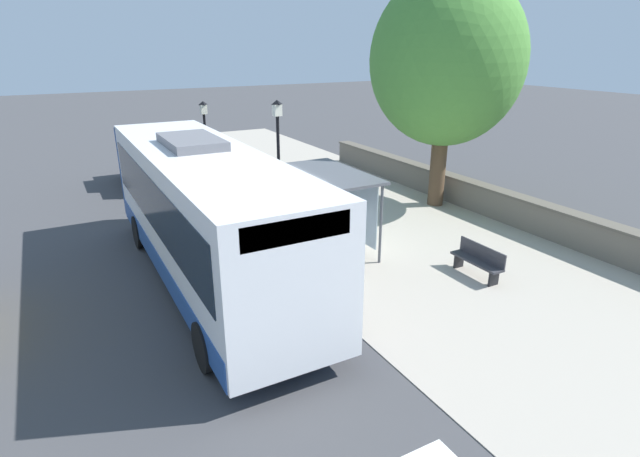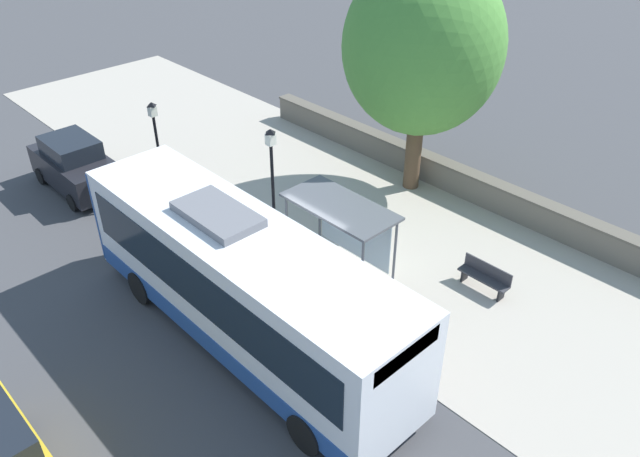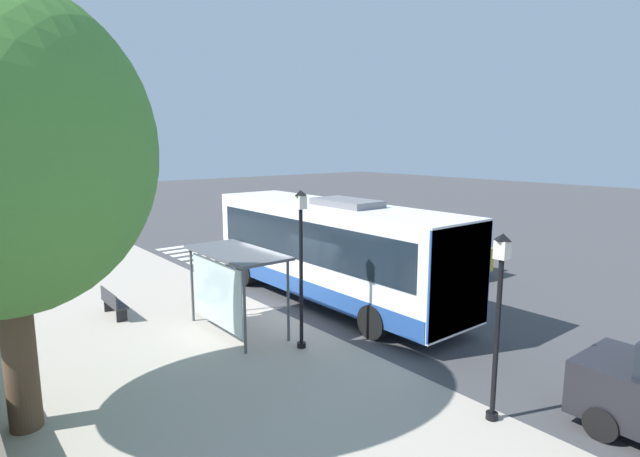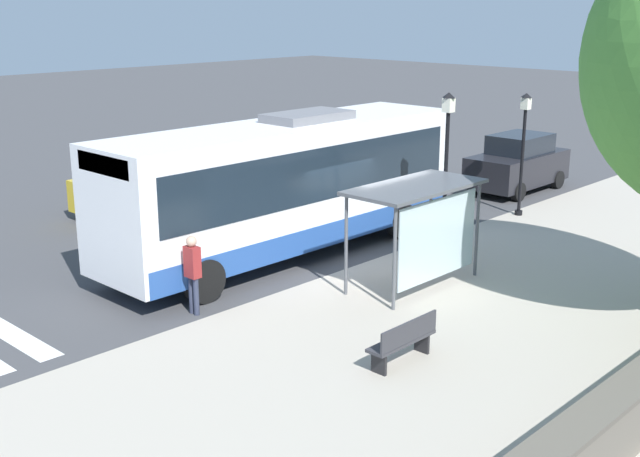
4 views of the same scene
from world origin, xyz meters
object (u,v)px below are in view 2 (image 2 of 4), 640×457
object	(u,v)px
street_lamp_near	(273,182)
bus	(241,282)
bus_shelter	(344,215)
bench	(485,277)
pedestrian	(412,365)
street_lamp_far	(158,144)
shade_tree	(423,47)
parked_car_behind_bus	(75,165)

from	to	relation	value
street_lamp_near	bus	bearing A→B (deg)	38.48
bus_shelter	street_lamp_near	size ratio (longest dim) A/B	0.81
bench	street_lamp_near	xyz separation A→B (m)	(3.20, -5.74, 2.07)
pedestrian	street_lamp_near	world-z (taller)	street_lamp_near
bus_shelter	street_lamp_far	xyz separation A→B (m)	(1.68, -7.44, 0.26)
pedestrian	shade_tree	size ratio (longest dim) A/B	0.21
bus	shade_tree	distance (m)	10.49
bus	parked_car_behind_bus	size ratio (longest dim) A/B	2.55
bus	bench	xyz separation A→B (m)	(-6.37, 3.22, -1.43)
bus	bench	bearing A→B (deg)	153.20
shade_tree	pedestrian	bearing A→B (deg)	39.35
bus	street_lamp_near	distance (m)	4.10
shade_tree	parked_car_behind_bus	world-z (taller)	shade_tree
bus_shelter	pedestrian	bearing A→B (deg)	62.64
bus_shelter	pedestrian	distance (m)	5.35
shade_tree	bench	bearing A→B (deg)	59.09
bus_shelter	bench	world-z (taller)	bus_shelter
street_lamp_near	bench	bearing A→B (deg)	119.15
street_lamp_near	pedestrian	bearing A→B (deg)	77.14
bench	parked_car_behind_bus	world-z (taller)	parked_car_behind_bus
bench	shade_tree	size ratio (longest dim) A/B	0.19
bus	bus_shelter	size ratio (longest dim) A/B	3.06
bus	street_lamp_far	bearing A→B (deg)	-106.76
shade_tree	parked_car_behind_bus	xyz separation A→B (m)	(9.17, -8.55, -4.36)
bus_shelter	street_lamp_far	distance (m)	7.63
bus_shelter	street_lamp_far	world-z (taller)	street_lamp_far
bench	street_lamp_near	size ratio (longest dim) A/B	0.37
pedestrian	bench	xyz separation A→B (m)	(-4.76, -1.12, -0.55)
bus	street_lamp_near	bearing A→B (deg)	-141.52
street_lamp_far	bus	bearing A→B (deg)	73.24
bus	bus_shelter	world-z (taller)	bus
street_lamp_near	parked_car_behind_bus	world-z (taller)	street_lamp_near
shade_tree	parked_car_behind_bus	distance (m)	13.27
shade_tree	parked_car_behind_bus	size ratio (longest dim) A/B	2.01
shade_tree	bus	bearing A→B (deg)	13.19
bus_shelter	pedestrian	size ratio (longest dim) A/B	2.00
bus_shelter	parked_car_behind_bus	distance (m)	11.10
street_lamp_near	street_lamp_far	bearing A→B (deg)	-81.05
bus_shelter	bench	xyz separation A→B (m)	(-2.35, 3.56, -1.54)
bus	shade_tree	xyz separation A→B (m)	(-9.65, -2.26, 3.43)
street_lamp_near	street_lamp_far	size ratio (longest dim) A/B	1.13
pedestrian	street_lamp_near	size ratio (longest dim) A/B	0.40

